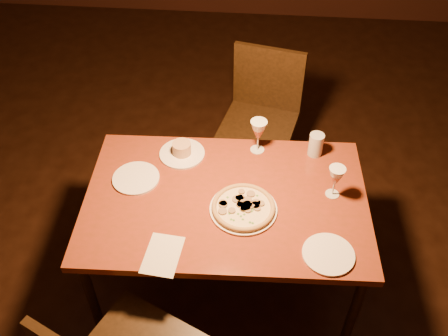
{
  "coord_description": "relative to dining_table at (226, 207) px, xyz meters",
  "views": [
    {
      "loc": [
        -0.02,
        -1.27,
        2.4
      ],
      "look_at": [
        -0.16,
        0.34,
        0.84
      ],
      "focal_mm": 40.0,
      "sensor_mm": 36.0,
      "label": 1
    }
  ],
  "objects": [
    {
      "name": "side_plate_near",
      "position": [
        0.45,
        -0.28,
        0.07
      ],
      "size": [
        0.22,
        0.22,
        0.01
      ],
      "primitive_type": "cylinder",
      "color": "white",
      "rests_on": "dining_table"
    },
    {
      "name": "wine_glass_right",
      "position": [
        0.49,
        0.07,
        0.15
      ],
      "size": [
        0.08,
        0.08,
        0.17
      ],
      "primitive_type": null,
      "color": "#C06D50",
      "rests_on": "dining_table"
    },
    {
      "name": "menu_card",
      "position": [
        -0.23,
        -0.34,
        0.06
      ],
      "size": [
        0.16,
        0.22,
        0.0
      ],
      "primitive_type": "cube",
      "rotation": [
        0.0,
        0.0,
        -0.1
      ],
      "color": "silver",
      "rests_on": "dining_table"
    },
    {
      "name": "chair_far",
      "position": [
        0.14,
        0.89,
        -0.13
      ],
      "size": [
        0.52,
        0.52,
        0.9
      ],
      "rotation": [
        0.0,
        0.0,
        -0.22
      ],
      "color": "black",
      "rests_on": "floor"
    },
    {
      "name": "dining_table",
      "position": [
        0.0,
        0.0,
        0.0
      ],
      "size": [
        1.34,
        0.89,
        0.7
      ],
      "rotation": [
        0.0,
        0.0,
        0.04
      ],
      "color": "maroon",
      "rests_on": "floor"
    },
    {
      "name": "water_tumbler",
      "position": [
        0.42,
        0.34,
        0.12
      ],
      "size": [
        0.07,
        0.07,
        0.12
      ],
      "primitive_type": "cylinder",
      "color": "#B0B8C1",
      "rests_on": "dining_table"
    },
    {
      "name": "floor",
      "position": [
        0.15,
        -0.29,
        -0.64
      ],
      "size": [
        7.0,
        7.0,
        0.0
      ],
      "primitive_type": "plane",
      "color": "black",
      "rests_on": "ground"
    },
    {
      "name": "pizza_plate",
      "position": [
        0.09,
        -0.07,
        0.08
      ],
      "size": [
        0.31,
        0.31,
        0.03
      ],
      "color": "white",
      "rests_on": "dining_table"
    },
    {
      "name": "ramekin_saucer",
      "position": [
        -0.25,
        0.28,
        0.09
      ],
      "size": [
        0.23,
        0.23,
        0.07
      ],
      "color": "white",
      "rests_on": "dining_table"
    },
    {
      "name": "wine_glass_far",
      "position": [
        0.13,
        0.35,
        0.15
      ],
      "size": [
        0.08,
        0.08,
        0.18
      ],
      "primitive_type": null,
      "color": "#C06D50",
      "rests_on": "dining_table"
    },
    {
      "name": "side_plate_left",
      "position": [
        -0.44,
        0.08,
        0.07
      ],
      "size": [
        0.23,
        0.23,
        0.01
      ],
      "primitive_type": "cylinder",
      "color": "white",
      "rests_on": "dining_table"
    }
  ]
}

